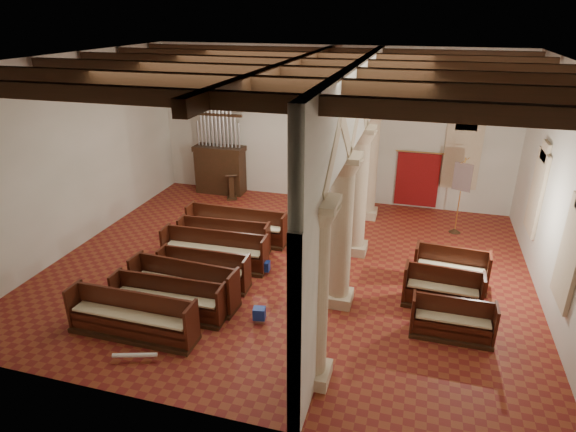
# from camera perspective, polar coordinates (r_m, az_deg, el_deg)

# --- Properties ---
(floor) EXTENTS (14.00, 14.00, 0.00)m
(floor) POSITION_cam_1_polar(r_m,az_deg,el_deg) (14.66, -0.01, -6.01)
(floor) COLOR maroon
(floor) RESTS_ON ground
(ceiling) EXTENTS (14.00, 14.00, 0.00)m
(ceiling) POSITION_cam_1_polar(r_m,az_deg,el_deg) (12.85, -0.02, 18.04)
(ceiling) COLOR #2F200F
(ceiling) RESTS_ON wall_back
(wall_back) EXTENTS (14.00, 0.02, 6.00)m
(wall_back) POSITION_cam_1_polar(r_m,az_deg,el_deg) (19.10, 4.97, 10.56)
(wall_back) COLOR white
(wall_back) RESTS_ON floor
(wall_front) EXTENTS (14.00, 0.02, 6.00)m
(wall_front) POSITION_cam_1_polar(r_m,az_deg,el_deg) (8.32, -11.41, -7.29)
(wall_front) COLOR white
(wall_front) RESTS_ON floor
(wall_left) EXTENTS (0.02, 12.00, 6.00)m
(wall_left) POSITION_cam_1_polar(r_m,az_deg,el_deg) (16.70, -23.99, 6.78)
(wall_left) COLOR white
(wall_left) RESTS_ON floor
(wall_right) EXTENTS (0.02, 12.00, 6.00)m
(wall_right) POSITION_cam_1_polar(r_m,az_deg,el_deg) (13.47, 30.02, 2.00)
(wall_right) COLOR white
(wall_right) RESTS_ON floor
(ceiling_beams) EXTENTS (13.80, 11.80, 0.30)m
(ceiling_beams) POSITION_cam_1_polar(r_m,az_deg,el_deg) (12.87, -0.02, 17.24)
(ceiling_beams) COLOR #361D11
(ceiling_beams) RESTS_ON wall_back
(arcade) EXTENTS (0.90, 11.90, 6.00)m
(arcade) POSITION_cam_1_polar(r_m,az_deg,el_deg) (12.94, 7.73, 6.86)
(arcade) COLOR beige
(arcade) RESTS_ON floor
(window_right_a) EXTENTS (0.03, 1.00, 2.20)m
(window_right_a) POSITION_cam_1_polar(r_m,az_deg,el_deg) (12.40, 30.64, -3.84)
(window_right_a) COLOR #377C5E
(window_right_a) RESTS_ON wall_right
(window_right_b) EXTENTS (0.03, 1.00, 2.20)m
(window_right_b) POSITION_cam_1_polar(r_m,az_deg,el_deg) (16.01, 27.53, 2.46)
(window_right_b) COLOR #377C5E
(window_right_b) RESTS_ON wall_right
(window_back) EXTENTS (1.00, 0.03, 2.20)m
(window_back) POSITION_cam_1_polar(r_m,az_deg,el_deg) (19.01, 19.92, 6.71)
(window_back) COLOR #377C5E
(window_back) RESTS_ON wall_back
(pipe_organ) EXTENTS (2.10, 0.85, 4.40)m
(pipe_organ) POSITION_cam_1_polar(r_m,az_deg,el_deg) (20.36, -8.07, 6.47)
(pipe_organ) COLOR #361D11
(pipe_organ) RESTS_ON floor
(lectern) EXTENTS (0.56, 0.60, 1.12)m
(lectern) POSITION_cam_1_polar(r_m,az_deg,el_deg) (19.77, -6.72, 3.25)
(lectern) COLOR #361A11
(lectern) RESTS_ON floor
(dossal_curtain) EXTENTS (1.80, 0.07, 2.17)m
(dossal_curtain) POSITION_cam_1_polar(r_m,az_deg,el_deg) (19.19, 15.06, 4.20)
(dossal_curtain) COLOR maroon
(dossal_curtain) RESTS_ON floor
(processional_banner) EXTENTS (0.58, 0.74, 2.72)m
(processional_banner) POSITION_cam_1_polar(r_m,az_deg,el_deg) (17.51, 19.48, 0.66)
(processional_banner) COLOR #361D11
(processional_banner) RESTS_ON floor
(hymnal_box_a) EXTENTS (0.33, 0.29, 0.28)m
(hymnal_box_a) POSITION_cam_1_polar(r_m,az_deg,el_deg) (12.09, -12.96, -12.39)
(hymnal_box_a) COLOR navy
(hymnal_box_a) RESTS_ON floor
(hymnal_box_b) EXTENTS (0.34, 0.29, 0.30)m
(hymnal_box_b) POSITION_cam_1_polar(r_m,az_deg,el_deg) (12.17, -3.42, -11.44)
(hymnal_box_b) COLOR navy
(hymnal_box_b) RESTS_ON floor
(hymnal_box_c) EXTENTS (0.30, 0.25, 0.29)m
(hymnal_box_c) POSITION_cam_1_polar(r_m,az_deg,el_deg) (14.21, -2.78, -5.94)
(hymnal_box_c) COLOR #17169C
(hymnal_box_c) RESTS_ON floor
(tube_heater_a) EXTENTS (0.97, 0.39, 0.10)m
(tube_heater_a) POSITION_cam_1_polar(r_m,az_deg,el_deg) (11.54, -17.70, -15.43)
(tube_heater_a) COLOR silver
(tube_heater_a) RESTS_ON floor
(tube_heater_b) EXTENTS (0.88, 0.13, 0.09)m
(tube_heater_b) POSITION_cam_1_polar(r_m,az_deg,el_deg) (12.29, -13.21, -12.20)
(tube_heater_b) COLOR white
(tube_heater_b) RESTS_ON floor
(nave_pew_0) EXTENTS (3.18, 0.76, 1.10)m
(nave_pew_0) POSITION_cam_1_polar(r_m,az_deg,el_deg) (12.22, -17.93, -11.89)
(nave_pew_0) COLOR #361D11
(nave_pew_0) RESTS_ON floor
(nave_pew_1) EXTENTS (2.96, 0.75, 1.02)m
(nave_pew_1) POSITION_cam_1_polar(r_m,az_deg,el_deg) (12.71, -13.97, -10.03)
(nave_pew_1) COLOR #361D11
(nave_pew_1) RESTS_ON floor
(nave_pew_2) EXTENTS (2.97, 0.92, 1.15)m
(nave_pew_2) POSITION_cam_1_polar(r_m,az_deg,el_deg) (13.09, -12.17, -8.55)
(nave_pew_2) COLOR #361D11
(nave_pew_2) RESTS_ON floor
(nave_pew_3) EXTENTS (2.59, 0.75, 1.03)m
(nave_pew_3) POSITION_cam_1_polar(r_m,az_deg,el_deg) (13.77, -9.87, -6.84)
(nave_pew_3) COLOR #361D11
(nave_pew_3) RESTS_ON floor
(nave_pew_4) EXTENTS (3.24, 0.84, 1.12)m
(nave_pew_4) POSITION_cam_1_polar(r_m,az_deg,el_deg) (14.70, -8.69, -4.60)
(nave_pew_4) COLOR #361D11
(nave_pew_4) RESTS_ON floor
(nave_pew_5) EXTENTS (2.95, 0.88, 1.07)m
(nave_pew_5) POSITION_cam_1_polar(r_m,az_deg,el_deg) (15.50, -7.57, -3.06)
(nave_pew_5) COLOR #361D11
(nave_pew_5) RESTS_ON floor
(nave_pew_6) EXTENTS (3.44, 0.79, 1.12)m
(nave_pew_6) POSITION_cam_1_polar(r_m,az_deg,el_deg) (16.22, -6.11, -1.68)
(nave_pew_6) COLOR #361D11
(nave_pew_6) RESTS_ON floor
(aisle_pew_0) EXTENTS (1.90, 0.66, 0.99)m
(aisle_pew_0) POSITION_cam_1_polar(r_m,az_deg,el_deg) (12.24, 18.83, -12.11)
(aisle_pew_0) COLOR #361D11
(aisle_pew_0) RESTS_ON floor
(aisle_pew_1) EXTENTS (2.00, 0.82, 1.08)m
(aisle_pew_1) POSITION_cam_1_polar(r_m,az_deg,el_deg) (13.27, 17.75, -8.83)
(aisle_pew_1) COLOR #361D11
(aisle_pew_1) RESTS_ON floor
(aisle_pew_2) EXTENTS (2.03, 0.87, 1.12)m
(aisle_pew_2) POSITION_cam_1_polar(r_m,az_deg,el_deg) (14.29, 18.65, -6.45)
(aisle_pew_2) COLOR #361D11
(aisle_pew_2) RESTS_ON floor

